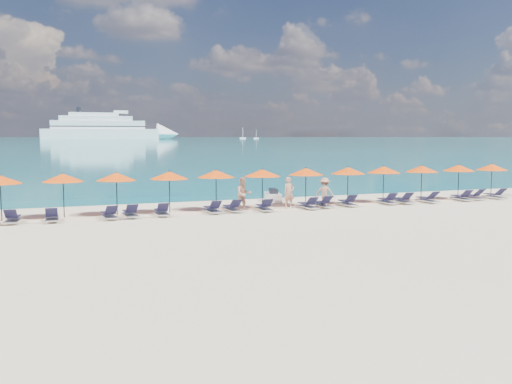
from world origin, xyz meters
name	(u,v)px	position (x,y,z in m)	size (l,w,h in m)	color
ground	(278,223)	(0.00, 0.00, 0.00)	(1400.00, 1400.00, 0.00)	beige
sea	(49,139)	(0.00, 660.00, 0.01)	(1600.00, 1300.00, 0.01)	#1FA9B2
cruise_ship	(113,129)	(55.01, 526.60, 9.20)	(127.60, 24.54, 35.35)	white
sailboat_near	(256,138)	(199.62, 527.07, 0.98)	(5.21, 1.74, 9.55)	white
sailboat_far	(243,138)	(184.94, 527.11, 1.18)	(6.27, 2.09, 11.49)	white
jetski	(273,196)	(3.14, 8.23, 0.32)	(1.36, 2.35, 0.79)	white
beachgoer_a	(289,193)	(2.67, 4.76, 0.90)	(0.66, 0.43, 1.80)	tan
beachgoer_b	(244,194)	(-0.05, 4.80, 0.92)	(0.90, 0.52, 1.84)	tan
beachgoer_c	(325,192)	(4.85, 4.58, 0.86)	(1.11, 0.51, 1.71)	tan
umbrella_2	(0,180)	(-12.31, 5.39, 2.02)	(2.10, 2.10, 2.28)	black
umbrella_3	(63,178)	(-9.42, 5.56, 2.02)	(2.10, 2.10, 2.28)	black
umbrella_4	(116,177)	(-6.81, 5.38, 2.02)	(2.10, 2.10, 2.28)	black
umbrella_5	(169,175)	(-4.04, 5.41, 2.02)	(2.10, 2.10, 2.28)	black
umbrella_6	(216,174)	(-1.38, 5.60, 2.02)	(2.10, 2.10, 2.28)	black
umbrella_7	(262,173)	(1.30, 5.40, 2.02)	(2.10, 2.10, 2.28)	black
umbrella_8	(306,172)	(4.13, 5.60, 2.02)	(2.10, 2.10, 2.28)	black
umbrella_9	(348,171)	(6.91, 5.52, 2.02)	(2.10, 2.10, 2.28)	black
umbrella_10	(384,170)	(9.42, 5.52, 2.02)	(2.10, 2.10, 2.28)	black
umbrella_11	(422,169)	(12.20, 5.44, 2.02)	(2.10, 2.10, 2.28)	black
umbrella_12	(459,168)	(15.05, 5.36, 2.02)	(2.10, 2.10, 2.28)	black
umbrella_13	(492,167)	(17.78, 5.35, 2.02)	(2.10, 2.10, 2.28)	black
lounger_4	(13,219)	(-11.78, 4.35, 0.24)	(0.79, 1.75, 0.66)	silver
lounger_5	(52,217)	(-10.03, 4.25, 0.24)	(0.68, 1.72, 0.66)	silver
lounger_6	(109,215)	(-7.36, 4.12, 0.24)	(0.79, 1.75, 0.66)	silver
lounger_7	(130,213)	(-6.30, 4.31, 0.24)	(0.66, 1.71, 0.66)	silver
lounger_8	(162,212)	(-4.71, 4.27, 0.24)	(0.72, 1.73, 0.66)	silver
lounger_9	(213,209)	(-1.97, 4.32, 0.24)	(0.64, 1.71, 0.66)	silver
lounger_10	(232,208)	(-0.82, 4.45, 0.24)	(0.70, 1.73, 0.66)	silver
lounger_11	(264,207)	(0.89, 4.08, 0.24)	(0.76, 1.75, 0.66)	silver
lounger_12	(308,205)	(3.53, 4.09, 0.24)	(0.67, 1.72, 0.66)	silver
lounger_13	(322,204)	(4.58, 4.34, 0.24)	(0.66, 1.71, 0.66)	silver
lounger_14	(347,202)	(6.26, 4.40, 0.24)	(0.78, 1.75, 0.66)	silver
lounger_15	(387,200)	(8.98, 4.41, 0.24)	(0.79, 1.75, 0.66)	silver
lounger_16	(403,200)	(10.05, 4.32, 0.24)	(0.77, 1.75, 0.66)	silver
lounger_17	(428,199)	(11.75, 4.18, 0.24)	(0.68, 1.72, 0.66)	silver
lounger_18	(462,197)	(14.44, 4.29, 0.24)	(0.78, 1.75, 0.66)	silver
lounger_19	(473,196)	(15.51, 4.48, 0.24)	(0.72, 1.73, 0.66)	silver
lounger_20	(495,195)	(17.18, 4.37, 0.24)	(0.63, 1.70, 0.66)	silver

